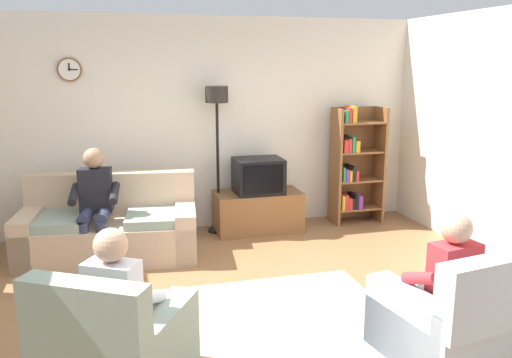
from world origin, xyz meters
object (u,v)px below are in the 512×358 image
Objects in this scene: bookshelf at (353,165)px; person_in_left_armchair at (121,299)px; person_in_right_armchair at (443,278)px; armchair_near_window at (117,349)px; tv at (258,176)px; person_on_couch at (95,199)px; floor_lamp at (217,119)px; armchair_near_bookshelf at (449,323)px; tv_stand at (258,211)px; couch at (110,230)px.

person_in_left_armchair is at bearing -135.58° from bookshelf.
armchair_near_window is at bearing 175.71° from person_in_right_armchair.
person_on_couch reaches higher than tv.
floor_lamp is at bearing 25.05° from person_on_couch.
person_in_right_armchair reaches higher than armchair_near_bookshelf.
tv is (0.00, -0.02, 0.48)m from tv_stand.
tv_stand is 0.70× the size of bookshelf.
person_in_left_armchair is (-1.25, -3.06, -0.85)m from floor_lamp.
person_in_left_armchair is (-2.28, 0.34, 0.32)m from armchair_near_bookshelf.
person_in_left_armchair is (-3.09, -3.03, -0.18)m from bookshelf.
person_in_right_armchair is (1.02, -3.31, -0.85)m from floor_lamp.
person_on_couch is at bearing 133.65° from person_in_right_armchair.
person_on_couch is (-1.97, -0.57, -0.03)m from tv.
person_in_left_armchair is at bearing 171.56° from armchair_near_bookshelf.
person_on_couch is at bearing -140.45° from couch.
person_in_right_armchair reaches higher than tv_stand.
tv is at bearing -13.98° from floor_lamp.
floor_lamp is 1.65× the size of person_in_right_armchair.
floor_lamp is at bearing 23.37° from couch.
person_on_couch reaches higher than armchair_near_window.
tv_stand is at bearing -11.28° from floor_lamp.
person_on_couch is at bearing -163.97° from tv.
tv is at bearing 99.38° from person_in_right_armchair.
person_in_left_armchair and person_in_right_armchair have the same top height.
armchair_near_bookshelf is at bearing -80.69° from person_in_right_armchair.
floor_lamp is at bearing 67.61° from armchair_near_window.
armchair_near_window is (-1.29, -3.14, -1.16)m from floor_lamp.
person_in_left_armchair is at bearing -87.74° from couch.
person_on_couch reaches higher than person_in_right_armchair.
couch is 1.78× the size of person_in_left_armchair.
person_in_left_armchair is at bearing -112.17° from floor_lamp.
person_in_left_armchair reaches higher than couch.
tv_stand is at bearing 14.68° from couch.
armchair_near_bookshelf is (0.54, -3.30, 0.03)m from tv_stand.
armchair_near_window is 1.04× the size of person_in_left_armchair.
floor_lamp is 3.57m from person_in_right_armchair.
person_in_left_armchair is (0.10, -2.48, 0.29)m from couch.
floor_lamp is (-1.85, 0.03, 0.67)m from bookshelf.
tv is 0.54× the size of person_in_right_armchair.
tv is 0.48× the size of person_on_couch.
armchair_near_bookshelf reaches higher than tv_stand.
floor_lamp reaches higher than tv_stand.
tv is 3.42m from person_in_left_armchair.
bookshelf is 1.36× the size of armchair_near_window.
armchair_near_bookshelf is (0.54, -3.27, -0.44)m from tv.
person_in_left_armchair is 2.28m from person_in_right_armchair.
armchair_near_bookshelf is 2.33m from person_in_left_armchair.
floor_lamp reaches higher than person_in_right_armchair.
person_in_left_armchair is at bearing -84.45° from person_on_couch.
couch is 3.32× the size of tv.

